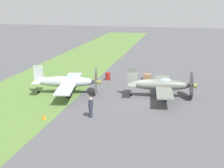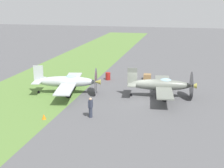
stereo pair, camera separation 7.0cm
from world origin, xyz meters
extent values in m
plane|color=#515154|center=(0.00, 0.00, 0.00)|extent=(160.00, 160.00, 0.00)
cube|color=#567A38|center=(0.00, -11.66, 0.00)|extent=(120.00, 11.00, 0.01)
ellipsoid|color=slate|center=(-0.72, 1.95, 1.30)|extent=(1.77, 6.18, 1.11)
cube|color=slate|center=(-0.76, 2.30, 1.17)|extent=(8.72, 2.45, 0.13)
cube|color=slate|center=(-0.42, -0.82, 2.11)|extent=(0.20, 0.99, 1.70)
cube|color=slate|center=(-0.42, -0.82, 1.39)|extent=(2.94, 1.11, 0.09)
cone|color=#B7B24C|center=(-1.07, 5.20, 1.30)|extent=(0.64, 0.69, 0.57)
cylinder|color=#4C4C51|center=(-1.05, 5.02, 1.30)|extent=(2.86, 0.35, 2.87)
ellipsoid|color=#8CB2C6|center=(-0.78, 2.48, 1.69)|extent=(0.76, 1.32, 0.63)
cylinder|color=black|center=(-2.06, 2.25, 0.30)|extent=(0.26, 0.63, 0.61)
cylinder|color=black|center=(-2.06, 2.25, 0.74)|extent=(0.11, 0.11, 0.86)
cylinder|color=black|center=(0.53, 2.53, 0.30)|extent=(0.26, 0.63, 0.61)
cylinder|color=black|center=(0.53, 2.53, 0.74)|extent=(0.11, 0.11, 0.86)
cylinder|color=black|center=(-0.41, -0.91, 0.14)|extent=(0.14, 0.30, 0.29)
ellipsoid|color=#B2B7BC|center=(0.30, -7.67, 1.32)|extent=(2.27, 6.28, 1.13)
cube|color=#B2B7BC|center=(0.23, -7.32, 1.18)|extent=(8.86, 3.15, 0.13)
cube|color=#B2B7BC|center=(0.83, -10.44, 2.13)|extent=(0.28, 1.00, 1.73)
cube|color=#B2B7BC|center=(0.83, -10.44, 1.41)|extent=(3.01, 1.35, 0.09)
cone|color=#B7B24C|center=(-0.33, -4.42, 1.32)|extent=(0.69, 0.73, 0.58)
cylinder|color=#4C4C51|center=(-0.29, -4.60, 1.32)|extent=(2.86, 0.58, 2.91)
ellipsoid|color=#8CB2C6|center=(0.19, -7.14, 1.71)|extent=(0.86, 1.37, 0.64)
cylinder|color=black|center=(-1.08, -7.48, 0.31)|extent=(0.31, 0.64, 0.62)
cylinder|color=black|center=(-1.08, -7.48, 0.74)|extent=(0.11, 0.11, 0.87)
cylinder|color=black|center=(1.50, -6.98, 0.31)|extent=(0.31, 0.64, 0.62)
cylinder|color=black|center=(1.50, -6.98, 0.74)|extent=(0.11, 0.11, 0.87)
cylinder|color=black|center=(0.84, -10.53, 0.15)|extent=(0.16, 0.31, 0.29)
cylinder|color=#2D3342|center=(6.14, -3.23, 0.44)|extent=(0.30, 0.30, 0.88)
cylinder|color=#2D3342|center=(6.14, -3.23, 1.19)|extent=(0.38, 0.38, 0.62)
sphere|color=tan|center=(6.14, -3.23, 1.61)|extent=(0.23, 0.23, 0.23)
cylinder|color=#2D3342|center=(5.89, -3.15, 1.19)|extent=(0.11, 0.11, 0.59)
cylinder|color=#2D3342|center=(6.38, -3.32, 1.19)|extent=(0.11, 0.11, 0.59)
cylinder|color=maroon|center=(-6.31, -4.78, 0.45)|extent=(0.60, 0.60, 0.90)
cube|color=olive|center=(-7.67, -0.12, 0.32)|extent=(0.96, 0.96, 0.64)
cone|color=orange|center=(7.42, -6.88, 0.22)|extent=(0.36, 0.36, 0.44)
camera|label=1|loc=(29.55, 3.94, 9.65)|focal=49.84mm
camera|label=2|loc=(29.53, 4.01, 9.65)|focal=49.84mm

